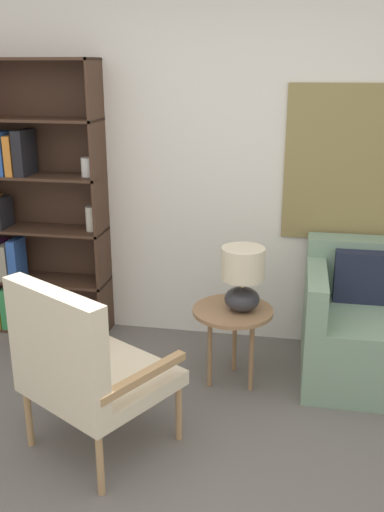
{
  "coord_description": "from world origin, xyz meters",
  "views": [
    {
      "loc": [
        0.53,
        -1.91,
        1.94
      ],
      "look_at": [
        -0.04,
        1.14,
        0.9
      ],
      "focal_mm": 40.0,
      "sensor_mm": 36.0,
      "label": 1
    }
  ],
  "objects_px": {
    "side_table": "(233,317)",
    "table_lamp": "(243,275)",
    "armchair": "(81,364)",
    "bookshelf": "(11,211)"
  },
  "relations": [
    {
      "from": "side_table",
      "to": "armchair",
      "type": "bearing_deg",
      "value": -127.67
    },
    {
      "from": "armchair",
      "to": "table_lamp",
      "type": "xyz_separation_m",
      "value": [
        0.72,
        0.85,
        0.2
      ]
    },
    {
      "from": "armchair",
      "to": "side_table",
      "type": "distance_m",
      "value": 1.08
    },
    {
      "from": "armchair",
      "to": "table_lamp",
      "type": "height_order",
      "value": "armchair"
    },
    {
      "from": "bookshelf",
      "to": "side_table",
      "type": "relative_size",
      "value": 3.9
    },
    {
      "from": "bookshelf",
      "to": "armchair",
      "type": "bearing_deg",
      "value": -52.9
    },
    {
      "from": "armchair",
      "to": "table_lamp",
      "type": "distance_m",
      "value": 1.13
    },
    {
      "from": "side_table",
      "to": "table_lamp",
      "type": "relative_size",
      "value": 1.27
    },
    {
      "from": "armchair",
      "to": "side_table",
      "type": "bearing_deg",
      "value": 52.33
    },
    {
      "from": "side_table",
      "to": "table_lamp",
      "type": "bearing_deg",
      "value": -2.52
    }
  ]
}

